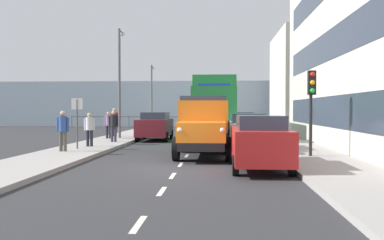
{
  "coord_description": "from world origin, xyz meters",
  "views": [
    {
      "loc": [
        -1.35,
        13.65,
        1.92
      ],
      "look_at": [
        0.05,
        -7.87,
        1.37
      ],
      "focal_mm": 40.08,
      "sensor_mm": 36.0,
      "label": 1
    }
  ],
  "objects_px": {
    "truck_vintage_orange": "(203,128)",
    "lorry_cargo_green": "(215,106)",
    "car_red_kerbside_near": "(259,141)",
    "car_grey_kerbside_2": "(240,126)",
    "car_white_kerbside_1": "(247,131)",
    "street_sign": "(77,114)",
    "lamp_post_promenade": "(120,73)",
    "pedestrian_with_bag": "(108,123)",
    "pedestrian_in_dark_coat": "(63,127)",
    "pedestrian_couple_b": "(114,124)",
    "car_maroon_oppositeside_0": "(155,126)",
    "pedestrian_near_railing": "(90,127)",
    "pedestrian_strolling": "(114,120)",
    "traffic_light_near": "(311,94)",
    "lamp_post_far": "(152,90)"
  },
  "relations": [
    {
      "from": "car_grey_kerbside_2",
      "to": "pedestrian_strolling",
      "type": "xyz_separation_m",
      "value": [
        8.09,
        -1.34,
        0.34
      ]
    },
    {
      "from": "truck_vintage_orange",
      "to": "car_red_kerbside_near",
      "type": "bearing_deg",
      "value": 119.4
    },
    {
      "from": "truck_vintage_orange",
      "to": "pedestrian_near_railing",
      "type": "xyz_separation_m",
      "value": [
        5.51,
        -2.86,
        -0.1
      ]
    },
    {
      "from": "pedestrian_near_railing",
      "to": "car_red_kerbside_near",
      "type": "bearing_deg",
      "value": 139.93
    },
    {
      "from": "pedestrian_strolling",
      "to": "lamp_post_far",
      "type": "bearing_deg",
      "value": -93.32
    },
    {
      "from": "truck_vintage_orange",
      "to": "car_grey_kerbside_2",
      "type": "bearing_deg",
      "value": -101.91
    },
    {
      "from": "street_sign",
      "to": "car_grey_kerbside_2",
      "type": "bearing_deg",
      "value": -135.99
    },
    {
      "from": "pedestrian_couple_b",
      "to": "car_red_kerbside_near",
      "type": "bearing_deg",
      "value": 127.48
    },
    {
      "from": "traffic_light_near",
      "to": "street_sign",
      "type": "height_order",
      "value": "traffic_light_near"
    },
    {
      "from": "pedestrian_couple_b",
      "to": "lamp_post_far",
      "type": "height_order",
      "value": "lamp_post_far"
    },
    {
      "from": "pedestrian_strolling",
      "to": "traffic_light_near",
      "type": "distance_m",
      "value": 15.17
    },
    {
      "from": "pedestrian_with_bag",
      "to": "street_sign",
      "type": "xyz_separation_m",
      "value": [
        -0.34,
        6.66,
        0.6
      ]
    },
    {
      "from": "lorry_cargo_green",
      "to": "car_maroon_oppositeside_0",
      "type": "bearing_deg",
      "value": 1.44
    },
    {
      "from": "car_maroon_oppositeside_0",
      "to": "pedestrian_with_bag",
      "type": "distance_m",
      "value": 2.82
    },
    {
      "from": "pedestrian_couple_b",
      "to": "street_sign",
      "type": "height_order",
      "value": "street_sign"
    },
    {
      "from": "car_grey_kerbside_2",
      "to": "street_sign",
      "type": "bearing_deg",
      "value": 44.01
    },
    {
      "from": "car_maroon_oppositeside_0",
      "to": "lamp_post_far",
      "type": "xyz_separation_m",
      "value": [
        2.22,
        -12.72,
        2.74
      ]
    },
    {
      "from": "lorry_cargo_green",
      "to": "lamp_post_promenade",
      "type": "bearing_deg",
      "value": -0.48
    },
    {
      "from": "traffic_light_near",
      "to": "car_grey_kerbside_2",
      "type": "bearing_deg",
      "value": -77.49
    },
    {
      "from": "lamp_post_far",
      "to": "street_sign",
      "type": "height_order",
      "value": "lamp_post_far"
    },
    {
      "from": "lorry_cargo_green",
      "to": "pedestrian_in_dark_coat",
      "type": "relative_size",
      "value": 4.83
    },
    {
      "from": "car_white_kerbside_1",
      "to": "lamp_post_promenade",
      "type": "relative_size",
      "value": 0.68
    },
    {
      "from": "lorry_cargo_green",
      "to": "lamp_post_promenade",
      "type": "height_order",
      "value": "lamp_post_promenade"
    },
    {
      "from": "lorry_cargo_green",
      "to": "car_maroon_oppositeside_0",
      "type": "xyz_separation_m",
      "value": [
        3.65,
        0.09,
        -1.18
      ]
    },
    {
      "from": "lorry_cargo_green",
      "to": "pedestrian_strolling",
      "type": "relative_size",
      "value": 4.51
    },
    {
      "from": "truck_vintage_orange",
      "to": "lorry_cargo_green",
      "type": "height_order",
      "value": "lorry_cargo_green"
    },
    {
      "from": "pedestrian_with_bag",
      "to": "lamp_post_promenade",
      "type": "xyz_separation_m",
      "value": [
        -0.53,
        -0.79,
        3.04
      ]
    },
    {
      "from": "pedestrian_in_dark_coat",
      "to": "lamp_post_far",
      "type": "relative_size",
      "value": 0.29
    },
    {
      "from": "lorry_cargo_green",
      "to": "pedestrian_couple_b",
      "type": "relative_size",
      "value": 4.92
    },
    {
      "from": "car_white_kerbside_1",
      "to": "street_sign",
      "type": "distance_m",
      "value": 7.73
    },
    {
      "from": "car_red_kerbside_near",
      "to": "pedestrian_with_bag",
      "type": "height_order",
      "value": "pedestrian_with_bag"
    },
    {
      "from": "traffic_light_near",
      "to": "lamp_post_promenade",
      "type": "relative_size",
      "value": 0.48
    },
    {
      "from": "truck_vintage_orange",
      "to": "car_maroon_oppositeside_0",
      "type": "relative_size",
      "value": 1.35
    },
    {
      "from": "car_red_kerbside_near",
      "to": "street_sign",
      "type": "xyz_separation_m",
      "value": [
        7.61,
        -5.05,
        0.79
      ]
    },
    {
      "from": "lorry_cargo_green",
      "to": "pedestrian_couple_b",
      "type": "height_order",
      "value": "lorry_cargo_green"
    },
    {
      "from": "lamp_post_far",
      "to": "lorry_cargo_green",
      "type": "bearing_deg",
      "value": 114.93
    },
    {
      "from": "traffic_light_near",
      "to": "car_white_kerbside_1",
      "type": "bearing_deg",
      "value": -58.36
    },
    {
      "from": "pedestrian_couple_b",
      "to": "street_sign",
      "type": "distance_m",
      "value": 4.14
    },
    {
      "from": "pedestrian_with_bag",
      "to": "street_sign",
      "type": "bearing_deg",
      "value": 92.9
    },
    {
      "from": "car_red_kerbside_near",
      "to": "lamp_post_far",
      "type": "height_order",
      "value": "lamp_post_far"
    },
    {
      "from": "car_red_kerbside_near",
      "to": "car_grey_kerbside_2",
      "type": "bearing_deg",
      "value": -90.0
    },
    {
      "from": "lorry_cargo_green",
      "to": "car_white_kerbside_1",
      "type": "distance_m",
      "value": 6.6
    },
    {
      "from": "truck_vintage_orange",
      "to": "car_white_kerbside_1",
      "type": "height_order",
      "value": "truck_vintage_orange"
    },
    {
      "from": "street_sign",
      "to": "pedestrian_strolling",
      "type": "bearing_deg",
      "value": -86.83
    },
    {
      "from": "car_white_kerbside_1",
      "to": "pedestrian_couple_b",
      "type": "bearing_deg",
      "value": -22.94
    },
    {
      "from": "car_red_kerbside_near",
      "to": "pedestrian_in_dark_coat",
      "type": "xyz_separation_m",
      "value": [
        7.81,
        -3.86,
        0.25
      ]
    },
    {
      "from": "pedestrian_couple_b",
      "to": "lamp_post_promenade",
      "type": "distance_m",
      "value": 4.55
    },
    {
      "from": "pedestrian_couple_b",
      "to": "pedestrian_with_bag",
      "type": "distance_m",
      "value": 2.79
    },
    {
      "from": "pedestrian_in_dark_coat",
      "to": "lorry_cargo_green",
      "type": "bearing_deg",
      "value": -126.06
    },
    {
      "from": "pedestrian_couple_b",
      "to": "pedestrian_strolling",
      "type": "distance_m",
      "value": 4.77
    }
  ]
}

